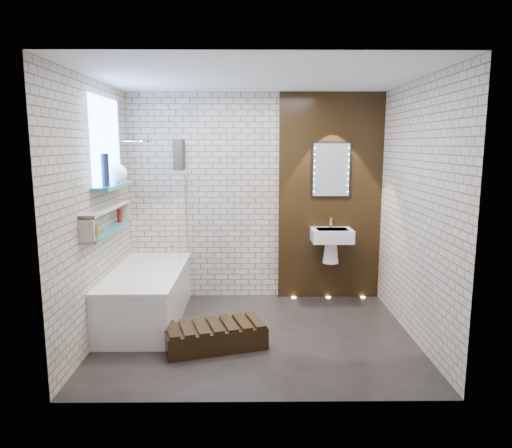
{
  "coord_description": "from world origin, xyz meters",
  "views": [
    {
      "loc": [
        -0.05,
        -4.66,
        1.96
      ],
      "look_at": [
        0.0,
        0.15,
        1.15
      ],
      "focal_mm": 33.07,
      "sensor_mm": 36.0,
      "label": 1
    }
  ],
  "objects_px": {
    "bath_screen": "(182,203)",
    "led_mirror": "(331,170)",
    "bathtub": "(147,295)",
    "walnut_step": "(215,337)",
    "washbasin": "(332,240)"
  },
  "relations": [
    {
      "from": "bath_screen",
      "to": "led_mirror",
      "type": "xyz_separation_m",
      "value": [
        1.82,
        0.34,
        0.37
      ]
    },
    {
      "from": "bathtub",
      "to": "bath_screen",
      "type": "bearing_deg",
      "value": 51.1
    },
    {
      "from": "bath_screen",
      "to": "walnut_step",
      "type": "bearing_deg",
      "value": -68.68
    },
    {
      "from": "walnut_step",
      "to": "bath_screen",
      "type": "bearing_deg",
      "value": 111.32
    },
    {
      "from": "bath_screen",
      "to": "led_mirror",
      "type": "relative_size",
      "value": 2.0
    },
    {
      "from": "bath_screen",
      "to": "bathtub",
      "type": "bearing_deg",
      "value": -128.9
    },
    {
      "from": "bath_screen",
      "to": "washbasin",
      "type": "relative_size",
      "value": 2.41
    },
    {
      "from": "walnut_step",
      "to": "led_mirror",
      "type": "bearing_deg",
      "value": 48.51
    },
    {
      "from": "bathtub",
      "to": "washbasin",
      "type": "xyz_separation_m",
      "value": [
        2.17,
        0.62,
        0.5
      ]
    },
    {
      "from": "bathtub",
      "to": "walnut_step",
      "type": "xyz_separation_m",
      "value": [
        0.82,
        -0.75,
        -0.18
      ]
    },
    {
      "from": "bathtub",
      "to": "washbasin",
      "type": "distance_m",
      "value": 2.32
    },
    {
      "from": "bath_screen",
      "to": "led_mirror",
      "type": "bearing_deg",
      "value": 10.66
    },
    {
      "from": "bath_screen",
      "to": "led_mirror",
      "type": "distance_m",
      "value": 1.89
    },
    {
      "from": "bathtub",
      "to": "bath_screen",
      "type": "distance_m",
      "value": 1.14
    },
    {
      "from": "bath_screen",
      "to": "washbasin",
      "type": "xyz_separation_m",
      "value": [
        1.82,
        0.18,
        -0.49
      ]
    }
  ]
}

